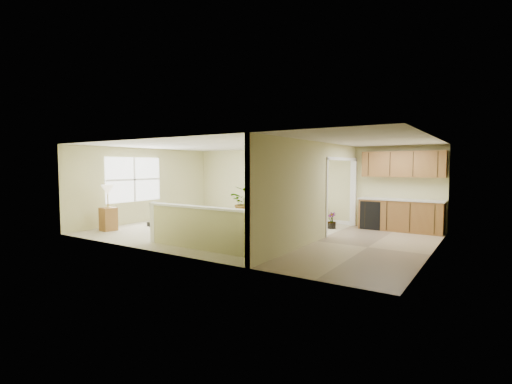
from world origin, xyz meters
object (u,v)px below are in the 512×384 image
Objects in this scene: piano_bench at (199,220)px; small_plant at (332,222)px; palm_plant at (245,203)px; piano at (176,210)px; lamp_stand at (108,211)px; accent_table at (279,209)px; loveseat at (299,214)px.

small_plant is at bearing 33.07° from piano_bench.
palm_plant is 3.44m from small_plant.
piano reaches higher than small_plant.
small_plant is (3.41, -0.32, -0.36)m from palm_plant.
small_plant is (4.36, 2.19, -0.31)m from piano.
lamp_stand is at bearing -114.73° from palm_plant.
accent_table is at bearing 52.29° from piano.
piano is 2.69m from palm_plant.
palm_plant reaches higher than small_plant.
accent_table is at bearing 178.77° from loveseat.
piano is at bearing -110.70° from palm_plant.
loveseat is at bearing 166.84° from small_plant.
lamp_stand is (-1.96, -4.25, -0.00)m from palm_plant.
palm_plant is at bearing 65.27° from lamp_stand.
loveseat is 2.20× the size of accent_table.
palm_plant reaches higher than accent_table.
accent_table is at bearing 50.72° from lamp_stand.
small_plant is (3.38, 2.20, -0.04)m from piano_bench.
small_plant is at bearing -5.39° from palm_plant.
loveseat reaches higher than small_plant.
piano_bench is 0.51× the size of loveseat.
piano_bench is at bearing -89.49° from palm_plant.
lamp_stand reaches higher than small_plant.
piano is 2.20× the size of piano_bench.
palm_plant is at bearing 90.51° from piano_bench.
loveseat is at bearing 45.81° from lamp_stand.
lamp_stand is at bearing -129.28° from accent_table.
accent_table is at bearing 59.67° from piano_bench.
loveseat is at bearing 4.54° from accent_table.
lamp_stand is at bearing -113.16° from piano.
palm_plant is 0.87× the size of lamp_stand.
lamp_stand is at bearing -143.78° from small_plant.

